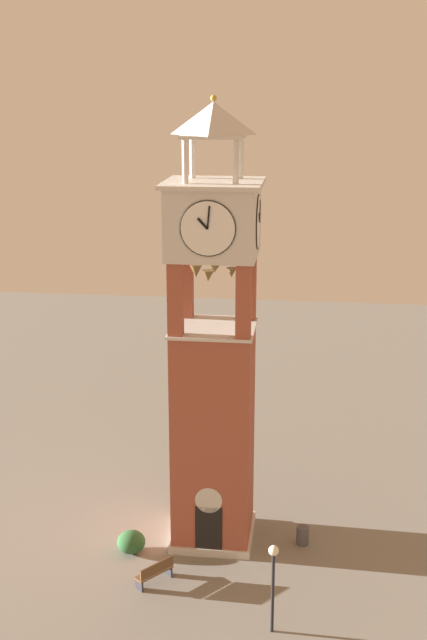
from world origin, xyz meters
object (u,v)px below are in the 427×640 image
clock_tower (213,369)px  park_bench (155,572)px  trash_bin (303,535)px  lamp_post (273,572)px

clock_tower → park_bench: 8.20m
trash_bin → park_bench: bearing=-147.7°
clock_tower → park_bench: (-1.82, -3.70, -7.10)m
lamp_post → trash_bin: size_ratio=4.27×
park_bench → trash_bin: 6.63m
park_bench → trash_bin: bearing=32.3°
clock_tower → lamp_post: bearing=-64.9°
clock_tower → trash_bin: clock_tower is taller
clock_tower → trash_bin: size_ratio=22.78×
park_bench → lamp_post: (4.64, -2.33, 1.92)m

